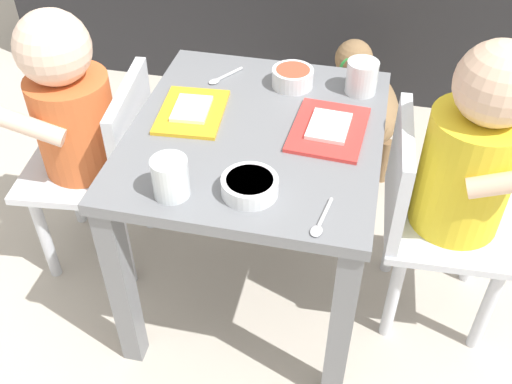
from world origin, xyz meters
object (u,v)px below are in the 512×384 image
object	(u,v)px
food_tray_right	(329,129)
water_cup_right	(362,79)
water_cup_left	(171,179)
seated_child_right	(465,163)
dining_table	(256,165)
dog	(363,99)
spoon_by_right_tray	(222,77)
food_tray_left	(192,111)
cereal_bowl_right_side	(293,77)
spoon_by_left_tray	(321,221)
seated_child_left	(77,116)
veggie_bowl_far	(250,185)

from	to	relation	value
food_tray_right	water_cup_right	xyz separation A→B (m)	(0.05, 0.16, 0.03)
water_cup_left	seated_child_right	bearing A→B (deg)	25.80
dining_table	dog	xyz separation A→B (m)	(0.20, 0.59, -0.18)
dining_table	spoon_by_right_tray	distance (m)	0.23
seated_child_right	food_tray_right	world-z (taller)	seated_child_right
food_tray_left	cereal_bowl_right_side	xyz separation A→B (m)	(0.18, 0.15, 0.02)
seated_child_right	spoon_by_left_tray	distance (m)	0.37
water_cup_left	dog	bearing A→B (deg)	69.79
spoon_by_left_tray	spoon_by_right_tray	world-z (taller)	same
cereal_bowl_right_side	food_tray_right	bearing A→B (deg)	-56.84
water_cup_right	spoon_by_left_tray	bearing A→B (deg)	-93.61
dining_table	cereal_bowl_right_side	size ratio (longest dim) A/B	6.26
dining_table	seated_child_right	size ratio (longest dim) A/B	0.81
seated_child_left	veggie_bowl_far	size ratio (longest dim) A/B	6.64
food_tray_left	water_cup_left	size ratio (longest dim) A/B	2.50
veggie_bowl_far	food_tray_left	bearing A→B (deg)	128.72
spoon_by_left_tray	spoon_by_right_tray	size ratio (longest dim) A/B	1.11
veggie_bowl_far	cereal_bowl_right_side	distance (m)	0.37
dining_table	cereal_bowl_right_side	xyz separation A→B (m)	(0.04, 0.18, 0.11)
cereal_bowl_right_side	water_cup_right	bearing A→B (deg)	3.05
seated_child_right	veggie_bowl_far	size ratio (longest dim) A/B	6.93
seated_child_right	veggie_bowl_far	distance (m)	0.45
food_tray_right	spoon_by_left_tray	xyz separation A→B (m)	(0.02, -0.26, -0.00)
food_tray_left	spoon_by_left_tray	world-z (taller)	food_tray_left
water_cup_right	spoon_by_left_tray	distance (m)	0.43
veggie_bowl_far	spoon_by_right_tray	bearing A→B (deg)	112.08
veggie_bowl_far	cereal_bowl_right_side	world-z (taller)	cereal_bowl_right_side
food_tray_left	water_cup_left	bearing A→B (deg)	-80.68
food_tray_left	veggie_bowl_far	bearing A→B (deg)	-51.28
cereal_bowl_right_side	food_tray_left	bearing A→B (deg)	-140.13
dining_table	food_tray_right	bearing A→B (deg)	10.94
food_tray_right	water_cup_left	distance (m)	0.35
seated_child_right	spoon_by_right_tray	size ratio (longest dim) A/B	7.78
seated_child_right	seated_child_left	bearing A→B (deg)	179.68
water_cup_left	cereal_bowl_right_side	xyz separation A→B (m)	(0.14, 0.40, -0.01)
dining_table	food_tray_left	size ratio (longest dim) A/B	3.08
food_tray_left	water_cup_right	size ratio (longest dim) A/B	2.56
food_tray_left	veggie_bowl_far	size ratio (longest dim) A/B	1.83
seated_child_right	water_cup_left	size ratio (longest dim) A/B	9.47
spoon_by_left_tray	water_cup_left	bearing A→B (deg)	176.70
water_cup_left	cereal_bowl_right_side	world-z (taller)	water_cup_left
food_tray_right	spoon_by_left_tray	world-z (taller)	food_tray_right
seated_child_right	food_tray_right	bearing A→B (deg)	-179.68
seated_child_right	dining_table	bearing A→B (deg)	-175.99
seated_child_right	water_cup_right	world-z (taller)	seated_child_right
dining_table	spoon_by_left_tray	world-z (taller)	spoon_by_left_tray
food_tray_right	spoon_by_right_tray	distance (m)	0.30
spoon_by_right_tray	spoon_by_left_tray	bearing A→B (deg)	-55.75
spoon_by_left_tray	dog	bearing A→B (deg)	87.81
dining_table	food_tray_left	world-z (taller)	food_tray_left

